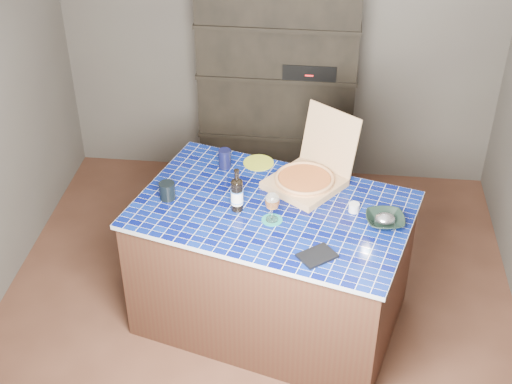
# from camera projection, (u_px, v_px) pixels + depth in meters

# --- Properties ---
(room) EXTENTS (3.50, 3.50, 3.50)m
(room) POSITION_uv_depth(u_px,v_px,m) (256.00, 149.00, 4.14)
(room) COLOR brown
(room) RESTS_ON ground
(shelving_unit) EXTENTS (1.20, 0.41, 1.80)m
(shelving_unit) POSITION_uv_depth(u_px,v_px,m) (278.00, 87.00, 5.58)
(shelving_unit) COLOR black
(shelving_unit) RESTS_ON floor
(kitchen_island) EXTENTS (1.84, 1.43, 0.89)m
(kitchen_island) POSITION_uv_depth(u_px,v_px,m) (272.00, 265.00, 4.52)
(kitchen_island) COLOR #3F2518
(kitchen_island) RESTS_ON floor
(pizza_box) EXTENTS (0.61, 0.63, 0.44)m
(pizza_box) POSITION_uv_depth(u_px,v_px,m) (307.00, 177.00, 4.43)
(pizza_box) COLOR tan
(pizza_box) RESTS_ON kitchen_island
(mead_bottle) EXTENTS (0.08, 0.08, 0.28)m
(mead_bottle) POSITION_uv_depth(u_px,v_px,m) (237.00, 194.00, 4.19)
(mead_bottle) COLOR black
(mead_bottle) RESTS_ON kitchen_island
(teal_trivet) EXTENTS (0.12, 0.12, 0.01)m
(teal_trivet) POSITION_uv_depth(u_px,v_px,m) (272.00, 220.00, 4.16)
(teal_trivet) COLOR #167366
(teal_trivet) RESTS_ON kitchen_island
(wine_glass) EXTENTS (0.08, 0.08, 0.19)m
(wine_glass) POSITION_uv_depth(u_px,v_px,m) (272.00, 202.00, 4.09)
(wine_glass) COLOR white
(wine_glass) RESTS_ON teal_trivet
(tumbler) EXTENTS (0.10, 0.10, 0.11)m
(tumbler) POSITION_uv_depth(u_px,v_px,m) (167.00, 191.00, 4.32)
(tumbler) COLOR black
(tumbler) RESTS_ON kitchen_island
(dvd_case) EXTENTS (0.24, 0.23, 0.02)m
(dvd_case) POSITION_uv_depth(u_px,v_px,m) (317.00, 256.00, 3.88)
(dvd_case) COLOR black
(dvd_case) RESTS_ON kitchen_island
(bowl) EXTENTS (0.25, 0.25, 0.06)m
(bowl) POSITION_uv_depth(u_px,v_px,m) (385.00, 220.00, 4.12)
(bowl) COLOR black
(bowl) RESTS_ON kitchen_island
(foil_contents) EXTENTS (0.12, 0.10, 0.06)m
(foil_contents) POSITION_uv_depth(u_px,v_px,m) (385.00, 219.00, 4.11)
(foil_contents) COLOR #BAB8C4
(foil_contents) RESTS_ON bowl
(white_jar) EXTENTS (0.06, 0.06, 0.05)m
(white_jar) POSITION_uv_depth(u_px,v_px,m) (354.00, 208.00, 4.22)
(white_jar) COLOR silver
(white_jar) RESTS_ON kitchen_island
(navy_cup) EXTENTS (0.08, 0.08, 0.13)m
(navy_cup) POSITION_uv_depth(u_px,v_px,m) (225.00, 159.00, 4.61)
(navy_cup) COLOR black
(navy_cup) RESTS_ON kitchen_island
(green_trivet) EXTENTS (0.20, 0.20, 0.01)m
(green_trivet) POSITION_uv_depth(u_px,v_px,m) (259.00, 163.00, 4.68)
(green_trivet) COLOR #9EAB24
(green_trivet) RESTS_ON kitchen_island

